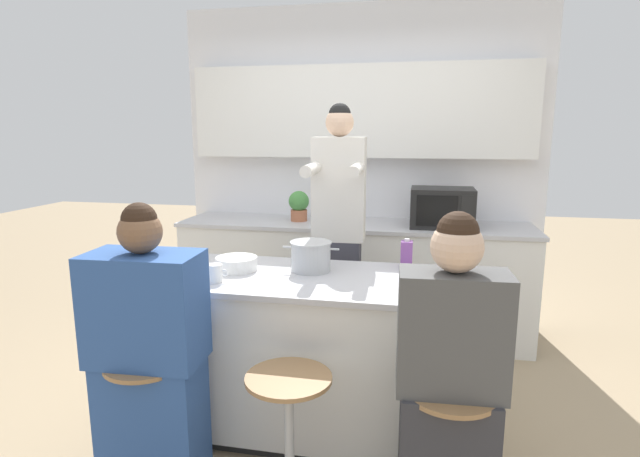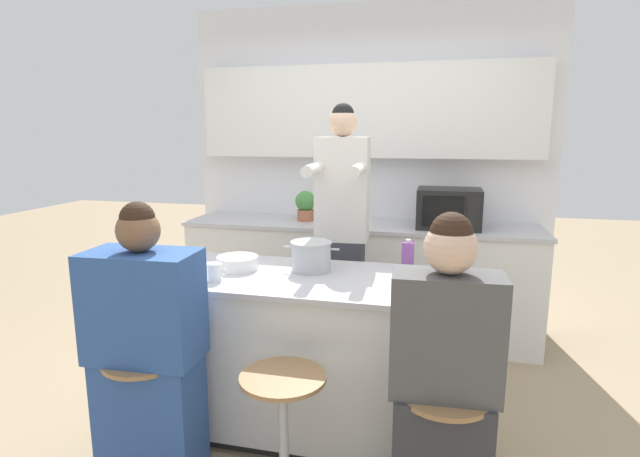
% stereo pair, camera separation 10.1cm
% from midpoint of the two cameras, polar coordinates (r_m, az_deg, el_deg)
% --- Properties ---
extents(ground_plane, '(16.00, 16.00, 0.00)m').
position_cam_midpoint_polar(ground_plane, '(3.07, 0.66, -21.77)').
color(ground_plane, tan).
extents(wall_back, '(3.06, 0.22, 2.70)m').
position_cam_midpoint_polar(wall_back, '(4.31, 6.04, 9.36)').
color(wall_back, white).
rests_on(wall_back, ground_plane).
extents(back_counter, '(2.85, 0.64, 0.93)m').
position_cam_midpoint_polar(back_counter, '(4.17, 5.17, -5.67)').
color(back_counter, white).
rests_on(back_counter, ground_plane).
extents(kitchen_island, '(1.70, 0.74, 0.89)m').
position_cam_midpoint_polar(kitchen_island, '(2.85, 0.68, -14.08)').
color(kitchen_island, black).
rests_on(kitchen_island, ground_plane).
extents(bar_stool_leftmost, '(0.38, 0.38, 0.62)m').
position_cam_midpoint_polar(bar_stool_leftmost, '(2.65, -17.98, -19.37)').
color(bar_stool_leftmost, '#997047').
rests_on(bar_stool_leftmost, ground_plane).
extents(bar_stool_center, '(0.38, 0.38, 0.62)m').
position_cam_midpoint_polar(bar_stool_center, '(2.39, -2.87, -22.40)').
color(bar_stool_center, '#997047').
rests_on(bar_stool_center, ground_plane).
extents(bar_stool_rightmost, '(0.38, 0.38, 0.62)m').
position_cam_midpoint_polar(bar_stool_rightmost, '(2.34, 15.07, -23.67)').
color(bar_stool_rightmost, '#997047').
rests_on(bar_stool_rightmost, ground_plane).
extents(person_cooking, '(0.36, 0.60, 1.84)m').
position_cam_midpoint_polar(person_cooking, '(3.28, 3.38, -1.96)').
color(person_cooking, '#383842').
rests_on(person_cooking, ground_plane).
extents(person_wrapped_blanket, '(0.52, 0.31, 1.36)m').
position_cam_midpoint_polar(person_wrapped_blanket, '(2.51, -18.06, -13.66)').
color(person_wrapped_blanket, '#2D5193').
rests_on(person_wrapped_blanket, ground_plane).
extents(person_seated_near, '(0.44, 0.28, 1.36)m').
position_cam_midpoint_polar(person_seated_near, '(2.19, 15.23, -17.68)').
color(person_seated_near, '#333338').
rests_on(person_seated_near, ground_plane).
extents(cooking_pot, '(0.32, 0.23, 0.17)m').
position_cam_midpoint_polar(cooking_pot, '(2.79, 0.02, -3.17)').
color(cooking_pot, '#B7BABC').
rests_on(cooking_pot, kitchen_island).
extents(fruit_bowl, '(0.23, 0.23, 0.07)m').
position_cam_midpoint_polar(fruit_bowl, '(2.86, -8.41, -3.90)').
color(fruit_bowl, white).
rests_on(fruit_bowl, kitchen_island).
extents(coffee_cup_near, '(0.11, 0.08, 0.09)m').
position_cam_midpoint_polar(coffee_cup_near, '(2.65, -10.85, -4.93)').
color(coffee_cup_near, white).
rests_on(coffee_cup_near, kitchen_island).
extents(banana_bunch, '(0.15, 0.11, 0.05)m').
position_cam_midpoint_polar(banana_bunch, '(2.61, 12.97, -5.82)').
color(banana_bunch, yellow).
rests_on(banana_bunch, kitchen_island).
extents(juice_carton, '(0.07, 0.07, 0.17)m').
position_cam_midpoint_polar(juice_carton, '(2.90, 11.00, -2.95)').
color(juice_carton, '#7A428E').
rests_on(juice_carton, kitchen_island).
extents(microwave, '(0.48, 0.36, 0.30)m').
position_cam_midpoint_polar(microwave, '(3.96, 15.21, 2.23)').
color(microwave, black).
rests_on(microwave, back_counter).
extents(potted_plant, '(0.17, 0.17, 0.25)m').
position_cam_midpoint_polar(potted_plant, '(4.13, -0.98, 2.72)').
color(potted_plant, '#A86042').
rests_on(potted_plant, back_counter).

